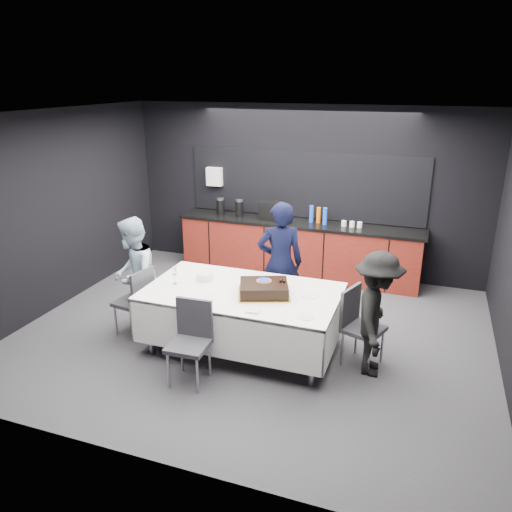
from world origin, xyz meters
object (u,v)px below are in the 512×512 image
at_px(chair_near, 191,335).
at_px(person_left, 134,275).
at_px(cake_assembly, 264,289).
at_px(champagne_flute, 174,272).
at_px(chair_right, 358,321).
at_px(plate_stack, 205,277).
at_px(chair_left, 138,297).
at_px(person_right, 376,314).
at_px(party_table, 242,301).
at_px(person_center, 280,263).

distance_m(chair_near, person_left, 1.49).
bearing_deg(cake_assembly, person_left, 179.01).
height_order(champagne_flute, person_left, person_left).
relative_size(champagne_flute, chair_right, 0.24).
distance_m(plate_stack, chair_left, 0.92).
distance_m(cake_assembly, chair_left, 1.71).
relative_size(chair_left, chair_right, 1.00).
bearing_deg(person_left, chair_left, 22.43).
bearing_deg(champagne_flute, chair_right, 6.28).
distance_m(champagne_flute, person_left, 0.69).
xyz_separation_m(cake_assembly, plate_stack, (-0.84, 0.16, -0.02)).
height_order(cake_assembly, chair_near, cake_assembly).
bearing_deg(chair_right, champagne_flute, -173.72).
height_order(chair_near, person_right, person_right).
bearing_deg(chair_near, person_left, 146.36).
bearing_deg(chair_right, person_left, -177.07).
bearing_deg(person_right, champagne_flute, 88.41).
height_order(party_table, person_center, person_center).
distance_m(party_table, chair_left, 1.40).
bearing_deg(chair_near, chair_left, 148.63).
bearing_deg(person_center, chair_near, 50.13).
distance_m(chair_right, person_right, 0.32).
bearing_deg(party_table, plate_stack, 166.08).
relative_size(chair_near, person_right, 0.64).
distance_m(plate_stack, person_center, 1.06).
height_order(chair_left, chair_near, same).
relative_size(cake_assembly, person_left, 0.48).
xyz_separation_m(party_table, chair_near, (-0.29, -0.81, -0.11)).
xyz_separation_m(person_center, person_left, (-1.73, -0.86, -0.08)).
bearing_deg(cake_assembly, champagne_flute, -176.65).
bearing_deg(chair_near, chair_right, 30.09).
distance_m(cake_assembly, plate_stack, 0.86).
bearing_deg(plate_stack, person_left, -172.34).
distance_m(plate_stack, person_left, 0.97).
xyz_separation_m(chair_left, chair_right, (2.76, 0.29, 0.00)).
bearing_deg(chair_left, person_left, 131.22).
bearing_deg(plate_stack, champagne_flute, -142.97).
distance_m(party_table, champagne_flute, 0.91).
bearing_deg(champagne_flute, person_center, 41.72).
bearing_deg(champagne_flute, plate_stack, 37.03).
distance_m(party_table, plate_stack, 0.60).
relative_size(party_table, chair_left, 2.51).
xyz_separation_m(champagne_flute, person_center, (1.07, 0.95, -0.09)).
distance_m(chair_left, person_left, 0.30).
bearing_deg(chair_near, party_table, 70.39).
height_order(chair_right, chair_near, same).
height_order(plate_stack, person_right, person_right).
relative_size(party_table, chair_right, 2.51).
height_order(plate_stack, chair_near, chair_near).
bearing_deg(champagne_flute, party_table, 5.96).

